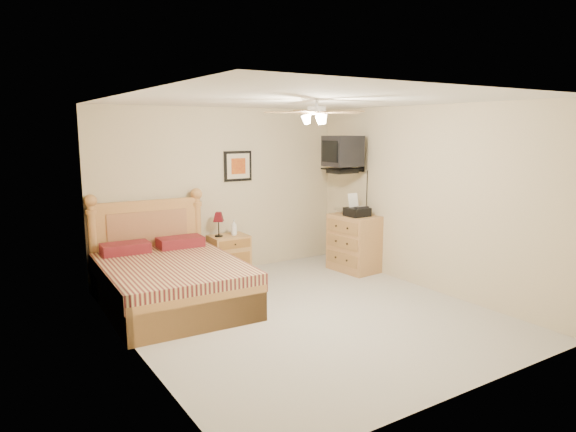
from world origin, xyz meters
The scene contains 17 objects.
floor centered at (0.00, 0.00, 0.00)m, with size 4.50×4.50×0.00m, color #ADA99C.
ceiling centered at (0.00, 0.00, 2.50)m, with size 4.00×4.50×0.04m, color white.
wall_back centered at (0.00, 2.25, 1.25)m, with size 4.00×0.04×2.50m, color beige.
wall_front centered at (0.00, -2.25, 1.25)m, with size 4.00×0.04×2.50m, color beige.
wall_left centered at (-2.00, 0.00, 1.25)m, with size 0.04×4.50×2.50m, color beige.
wall_right centered at (2.00, 0.00, 1.25)m, with size 0.04×4.50×2.50m, color beige.
bed centered at (-1.24, 1.12, 0.67)m, with size 1.58×2.07×1.34m, color #BC8845, non-canonical shape.
nightstand centered at (-0.02, 2.00, 0.30)m, with size 0.56×0.42×0.61m, color #AD7B4C.
table_lamp centered at (-0.17, 2.02, 0.79)m, with size 0.20×0.20×0.37m, color #500A11, non-canonical shape.
lotion_bottle centered at (0.06, 1.99, 0.72)m, with size 0.09×0.09×0.24m, color white.
framed_picture centered at (0.27, 2.23, 1.62)m, with size 0.46×0.04×0.46m, color black.
dresser centered at (1.73, 1.18, 0.44)m, with size 0.51×0.74×0.87m, color #9E7045.
fax_machine centered at (1.70, 1.09, 1.04)m, with size 0.32×0.34×0.34m, color black, non-canonical shape.
magazine_lower centered at (1.65, 1.47, 0.89)m, with size 0.21×0.28×0.03m, color beige.
magazine_upper centered at (1.65, 1.51, 0.91)m, with size 0.21×0.29×0.02m, color tan.
wall_tv centered at (1.75, 1.34, 1.81)m, with size 0.56×0.46×0.58m, color black, non-canonical shape.
ceiling_fan centered at (0.00, -0.20, 2.36)m, with size 1.14×1.14×0.28m, color white, non-canonical shape.
Camera 1 is at (-3.31, -4.81, 2.18)m, focal length 32.00 mm.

